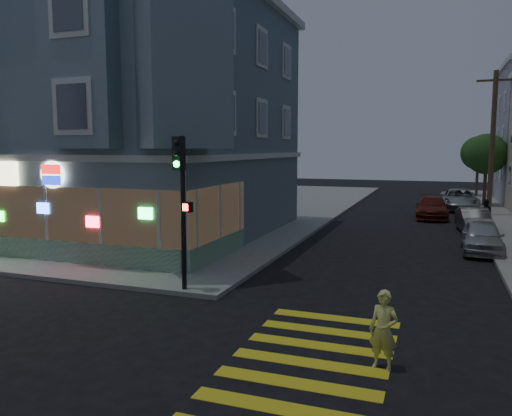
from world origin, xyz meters
The scene contains 13 objects.
ground centered at (0.00, 0.00, 0.00)m, with size 120.00×120.00×0.00m, color black.
sidewalk_nw centered at (-13.50, 23.00, 0.07)m, with size 33.00×42.00×0.15m, color gray.
corner_building centered at (-6.00, 10.98, 5.82)m, with size 14.60×14.60×11.40m.
utility_pole centered at (12.00, 24.00, 4.80)m, with size 2.20×0.30×9.00m.
street_tree_near centered at (12.20, 30.00, 3.94)m, with size 3.00×3.00×5.30m.
street_tree_far centered at (12.20, 38.00, 3.94)m, with size 3.00×3.00×5.30m.
running_child centered at (7.94, -0.96, 0.80)m, with size 0.58×0.38×1.60m, color #E8EC79.
pedestrian_a centered at (11.30, 18.15, 0.92)m, with size 0.75×0.58×1.54m, color black.
parked_car_a centered at (10.70, 11.86, 0.67)m, with size 1.58×3.93×1.34m, color #B0B3B8.
parked_car_b centered at (10.70, 17.06, 0.65)m, with size 1.37×3.93×1.30m, color #3E4144.
parked_car_c centered at (8.60, 22.26, 0.68)m, with size 1.91×4.69×1.36m, color #5E1C15.
parked_car_d centered at (10.37, 27.46, 0.74)m, with size 2.46×5.34×1.48m, color #A4ABAF.
traffic_signal centered at (1.81, 2.18, 3.24)m, with size 0.56×0.51×4.57m.
Camera 1 is at (8.81, -10.71, 4.35)m, focal length 35.00 mm.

